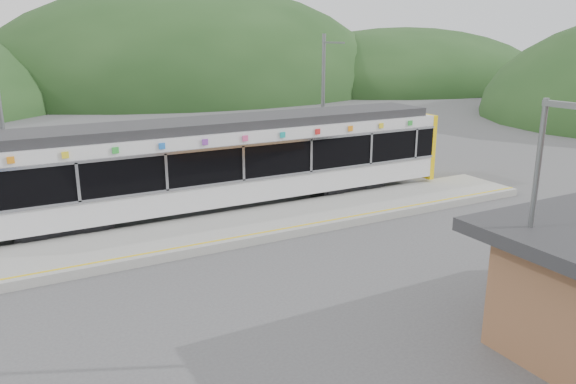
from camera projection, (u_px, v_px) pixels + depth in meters
name	position (u px, v px, depth m)	size (l,w,h in m)	color
ground	(277.00, 263.00, 17.71)	(120.00, 120.00, 0.00)	#4C4C4F
hills	(345.00, 196.00, 25.02)	(146.00, 149.00, 26.00)	#1E3D19
platform	(235.00, 228.00, 20.46)	(26.00, 3.20, 0.30)	#9E9E99
yellow_line	(250.00, 235.00, 19.32)	(26.00, 0.10, 0.01)	yellow
train	(217.00, 161.00, 22.42)	(20.44, 3.01, 3.74)	black
catenary_mast_west	(2.00, 127.00, 20.74)	(0.18, 1.80, 7.00)	slate
catenary_mast_east	(323.00, 105.00, 27.18)	(0.18, 1.80, 7.00)	slate
lamp_post	(538.00, 209.00, 11.71)	(0.36, 1.02, 5.72)	slate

